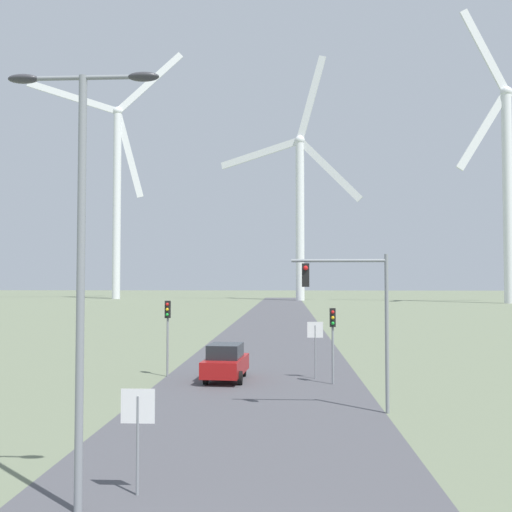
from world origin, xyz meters
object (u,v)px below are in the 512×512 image
at_px(wind_turbine_center, 300,198).
at_px(stop_sign_far, 315,339).
at_px(streetlamp, 81,232).
at_px(traffic_light_mast_overhead, 354,301).
at_px(car_approaching, 226,362).
at_px(wind_turbine_right, 507,172).
at_px(wind_turbine_left, 117,182).
at_px(traffic_light_post_near_right, 333,328).
at_px(stop_sign_near, 138,421).
at_px(traffic_light_post_near_left, 168,321).

bearing_deg(wind_turbine_center, stop_sign_far, -90.92).
bearing_deg(streetlamp, stop_sign_far, 71.64).
height_order(traffic_light_mast_overhead, car_approaching, traffic_light_mast_overhead).
relative_size(traffic_light_mast_overhead, wind_turbine_right, 0.09).
height_order(traffic_light_mast_overhead, wind_turbine_left, wind_turbine_left).
height_order(streetlamp, car_approaching, streetlamp).
height_order(traffic_light_post_near_right, wind_turbine_left, wind_turbine_left).
height_order(car_approaching, wind_turbine_right, wind_turbine_right).
height_order(stop_sign_near, wind_turbine_center, wind_turbine_center).
bearing_deg(car_approaching, wind_turbine_right, 63.54).
bearing_deg(wind_turbine_left, stop_sign_near, -73.68).
distance_m(stop_sign_far, traffic_light_mast_overhead, 8.25).
relative_size(stop_sign_near, traffic_light_post_near_left, 0.62).
distance_m(wind_turbine_left, wind_turbine_center, 51.61).
bearing_deg(wind_turbine_left, wind_turbine_center, -10.94).
height_order(wind_turbine_center, wind_turbine_right, wind_turbine_right).
bearing_deg(traffic_light_mast_overhead, wind_turbine_center, 89.63).
relative_size(streetlamp, traffic_light_post_near_right, 2.62).
bearing_deg(traffic_light_post_near_left, stop_sign_far, -1.88).
bearing_deg(wind_turbine_center, traffic_light_post_near_right, -90.55).
xyz_separation_m(traffic_light_post_near_left, traffic_light_mast_overhead, (8.78, -8.13, 1.32)).
height_order(traffic_light_post_near_left, car_approaching, traffic_light_post_near_left).
bearing_deg(wind_turbine_right, stop_sign_near, -113.51).
relative_size(traffic_light_post_near_left, traffic_light_post_near_right, 1.08).
height_order(stop_sign_far, wind_turbine_center, wind_turbine_center).
relative_size(traffic_light_post_near_right, traffic_light_mast_overhead, 0.61).
distance_m(traffic_light_post_near_right, car_approaching, 5.64).
bearing_deg(wind_turbine_left, traffic_light_post_near_left, -72.77).
bearing_deg(traffic_light_mast_overhead, stop_sign_near, -123.89).
bearing_deg(streetlamp, traffic_light_post_near_left, 95.40).
height_order(traffic_light_post_near_right, traffic_light_mast_overhead, traffic_light_mast_overhead).
xyz_separation_m(traffic_light_post_near_right, wind_turbine_right, (46.88, 105.64, 26.54)).
relative_size(car_approaching, wind_turbine_left, 0.06).
distance_m(stop_sign_near, car_approaching, 16.10).
relative_size(traffic_light_post_near_right, wind_turbine_left, 0.05).
bearing_deg(wind_turbine_center, wind_turbine_right, -21.16).
bearing_deg(traffic_light_post_near_left, wind_turbine_right, 61.94).
bearing_deg(stop_sign_near, traffic_light_post_near_left, 99.11).
distance_m(stop_sign_far, wind_turbine_right, 117.59).
distance_m(stop_sign_far, car_approaching, 4.72).
distance_m(traffic_light_post_near_left, wind_turbine_left, 140.47).
bearing_deg(car_approaching, streetlamp, -94.78).
distance_m(traffic_light_post_near_left, wind_turbine_center, 124.03).
bearing_deg(wind_turbine_left, wind_turbine_right, -15.94).
xyz_separation_m(traffic_light_mast_overhead, car_approaching, (-5.63, 7.09, -3.29)).
relative_size(traffic_light_post_near_left, car_approaching, 0.93).
xyz_separation_m(streetlamp, stop_sign_near, (1.02, 1.07, -4.35)).
height_order(stop_sign_far, car_approaching, stop_sign_far).
bearing_deg(car_approaching, traffic_light_post_near_right, -9.06).
distance_m(streetlamp, stop_sign_far, 19.32).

